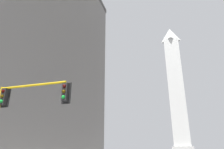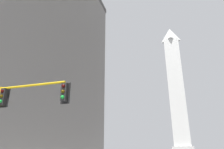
{
  "view_description": "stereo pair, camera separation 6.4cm",
  "coord_description": "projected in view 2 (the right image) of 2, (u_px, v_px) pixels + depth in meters",
  "views": [
    {
      "loc": [
        -0.89,
        -2.75,
        1.82
      ],
      "look_at": [
        -20.82,
        64.11,
        29.19
      ],
      "focal_mm": 35.0,
      "sensor_mm": 36.0,
      "label": 1
    },
    {
      "loc": [
        -0.83,
        -2.73,
        1.82
      ],
      "look_at": [
        -20.82,
        64.11,
        29.19
      ],
      "focal_mm": 35.0,
      "sensor_mm": 36.0,
      "label": 2
    }
  ],
  "objects": [
    {
      "name": "traffic_light_near_left",
      "position": [
        19.0,
        108.0,
        13.61
      ],
      "size": [
        5.22,
        0.51,
        6.36
      ],
      "color": "yellow",
      "rests_on": "ground_plane"
    },
    {
      "name": "obelisk",
      "position": [
        177.0,
        92.0,
        91.99
      ],
      "size": [
        7.86,
        7.86,
        59.77
      ],
      "color": "silver",
      "rests_on": "ground_plane"
    }
  ]
}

